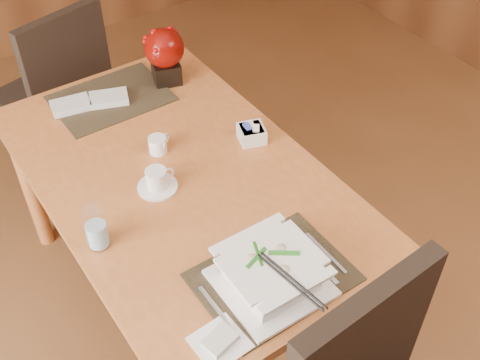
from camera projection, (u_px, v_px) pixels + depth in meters
dining_table at (181, 194)px, 2.19m from camera, size 0.90×1.50×0.75m
placemat_near at (273, 277)px, 1.79m from camera, size 0.45×0.33×0.01m
placemat_far at (111, 98)px, 2.45m from camera, size 0.45×0.33×0.01m
soup_setting at (271, 273)px, 1.73m from camera, size 0.30×0.30×0.12m
coffee_cup at (157, 181)px, 2.05m from camera, size 0.14×0.14×0.08m
water_glass at (96, 226)px, 1.83m from camera, size 0.10×0.10×0.17m
creamer_jug at (158, 145)px, 2.19m from camera, size 0.11×0.11×0.06m
sugar_caddy at (252, 134)px, 2.24m from camera, size 0.12×0.12×0.06m
berry_decor at (165, 53)px, 2.45m from camera, size 0.16×0.16×0.24m
napkins_far at (93, 101)px, 2.40m from camera, size 0.32×0.19×0.03m
bread_plate at (220, 343)px, 1.62m from camera, size 0.14×0.14×0.01m
far_chair at (59, 87)px, 2.87m from camera, size 0.54×0.55×0.96m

